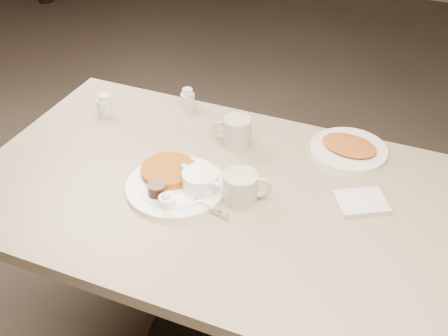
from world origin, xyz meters
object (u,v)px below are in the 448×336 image
at_px(creamer_right, 188,100).
at_px(creamer_left, 104,106).
at_px(diner_table, 222,233).
at_px(coffee_mug_near, 242,187).
at_px(coffee_mug_far, 236,132).
at_px(hash_plate, 349,148).
at_px(main_plate, 179,182).

bearing_deg(creamer_right, creamer_left, -149.00).
relative_size(diner_table, coffee_mug_near, 9.88).
height_order(coffee_mug_near, creamer_left, coffee_mug_near).
relative_size(coffee_mug_near, coffee_mug_far, 1.13).
distance_m(diner_table, creamer_right, 0.53).
relative_size(diner_table, creamer_right, 18.75).
bearing_deg(creamer_right, coffee_mug_far, -31.21).
xyz_separation_m(coffee_mug_near, creamer_left, (-0.62, 0.25, -0.01)).
xyz_separation_m(coffee_mug_far, creamer_right, (-0.24, 0.15, -0.01)).
xyz_separation_m(coffee_mug_far, hash_plate, (0.35, 0.10, -0.04)).
xyz_separation_m(main_plate, creamer_left, (-0.43, 0.27, 0.01)).
distance_m(diner_table, creamer_left, 0.63).
distance_m(diner_table, coffee_mug_far, 0.33).
height_order(main_plate, coffee_mug_far, coffee_mug_far).
bearing_deg(coffee_mug_near, main_plate, -174.15).
bearing_deg(creamer_left, coffee_mug_near, -22.12).
distance_m(creamer_left, creamer_right, 0.29).
bearing_deg(main_plate, creamer_left, 147.70).
height_order(diner_table, coffee_mug_near, coffee_mug_near).
distance_m(coffee_mug_near, coffee_mug_far, 0.28).
distance_m(coffee_mug_near, creamer_right, 0.54).
distance_m(main_plate, creamer_right, 0.46).
relative_size(creamer_right, hash_plate, 0.27).
bearing_deg(creamer_left, hash_plate, 7.22).
relative_size(main_plate, hash_plate, 1.33).
bearing_deg(coffee_mug_far, diner_table, -78.34).
relative_size(creamer_left, creamer_right, 1.00).
bearing_deg(hash_plate, coffee_mug_far, -163.42).
bearing_deg(creamer_right, main_plate, -67.53).
relative_size(coffee_mug_far, hash_plate, 0.46).
bearing_deg(main_plate, hash_plate, 41.90).
bearing_deg(coffee_mug_far, creamer_right, 148.79).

